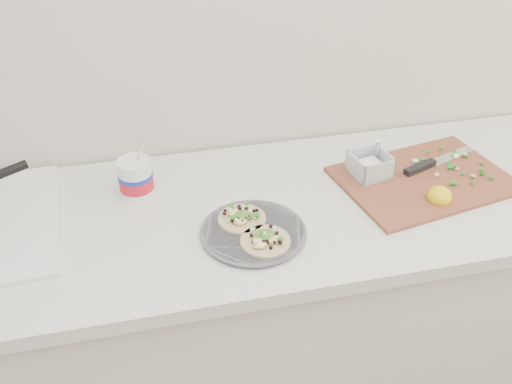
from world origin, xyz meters
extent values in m
cube|color=beige|center=(0.00, 1.73, 1.30)|extent=(3.50, 0.05, 2.60)
cube|color=silver|center=(0.00, 1.43, 0.43)|extent=(2.40, 0.62, 0.86)
cube|color=silver|center=(0.00, 1.41, 0.88)|extent=(2.44, 0.66, 0.04)
cylinder|color=#54545A|center=(0.01, 1.30, 0.91)|extent=(0.25, 0.25, 0.01)
cylinder|color=#54545A|center=(0.01, 1.30, 0.91)|extent=(0.27, 0.27, 0.00)
cylinder|color=white|center=(-0.26, 1.54, 0.96)|extent=(0.09, 0.09, 0.11)
cylinder|color=red|center=(-0.26, 1.54, 0.95)|extent=(0.09, 0.09, 0.04)
cylinder|color=#192D99|center=(-0.26, 1.54, 0.97)|extent=(0.10, 0.10, 0.01)
cube|color=brown|center=(0.55, 1.43, 0.91)|extent=(0.53, 0.41, 0.01)
cube|color=white|center=(0.40, 1.48, 0.93)|extent=(0.07, 0.07, 0.03)
ellipsoid|color=yellow|center=(0.54, 1.32, 0.93)|extent=(0.07, 0.07, 0.06)
cube|color=silver|center=(0.68, 1.51, 0.91)|extent=(0.18, 0.09, 0.00)
cube|color=black|center=(0.55, 1.47, 0.92)|extent=(0.11, 0.06, 0.02)
camera|label=1|loc=(-0.23, 0.21, 1.81)|focal=40.00mm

